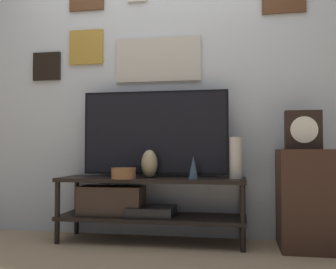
# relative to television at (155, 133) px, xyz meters

# --- Properties ---
(ground_plane) EXTENTS (12.00, 12.00, 0.00)m
(ground_plane) POSITION_rel_television_xyz_m (-0.01, -0.35, -0.86)
(ground_plane) COLOR #997F60
(wall_back) EXTENTS (6.40, 0.08, 2.70)m
(wall_back) POSITION_rel_television_xyz_m (-0.01, 0.17, 0.49)
(wall_back) COLOR #B2BCC6
(wall_back) RESTS_ON ground_plane
(media_console) EXTENTS (1.47, 0.43, 0.51)m
(media_console) POSITION_rel_television_xyz_m (-0.12, -0.09, -0.54)
(media_console) COLOR black
(media_console) RESTS_ON ground_plane
(television) EXTENTS (1.20, 0.05, 0.70)m
(television) POSITION_rel_television_xyz_m (0.00, 0.00, 0.00)
(television) COLOR black
(television) RESTS_ON media_console
(vase_urn_stoneware) EXTENTS (0.13, 0.14, 0.22)m
(vase_urn_stoneware) POSITION_rel_television_xyz_m (-0.02, -0.12, -0.25)
(vase_urn_stoneware) COLOR tan
(vase_urn_stoneware) RESTS_ON media_console
(vase_wide_bowl) EXTENTS (0.19, 0.19, 0.08)m
(vase_wide_bowl) POSITION_rel_television_xyz_m (-0.19, -0.26, -0.32)
(vase_wide_bowl) COLOR brown
(vase_wide_bowl) RESTS_ON media_console
(vase_slim_bronze) EXTENTS (0.07, 0.07, 0.17)m
(vase_slim_bronze) POSITION_rel_television_xyz_m (0.34, -0.23, -0.27)
(vase_slim_bronze) COLOR #2D4251
(vase_slim_bronze) RESTS_ON media_console
(vase_tall_ceramic) EXTENTS (0.10, 0.10, 0.32)m
(vase_tall_ceramic) POSITION_rel_television_xyz_m (0.65, -0.09, -0.20)
(vase_tall_ceramic) COLOR beige
(vase_tall_ceramic) RESTS_ON media_console
(side_table) EXTENTS (0.38, 0.45, 0.73)m
(side_table) POSITION_rel_television_xyz_m (1.15, -0.11, -0.50)
(side_table) COLOR #382319
(side_table) RESTS_ON ground_plane
(mantel_clock) EXTENTS (0.26, 0.11, 0.29)m
(mantel_clock) POSITION_rel_television_xyz_m (1.14, -0.12, 0.01)
(mantel_clock) COLOR black
(mantel_clock) RESTS_ON side_table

